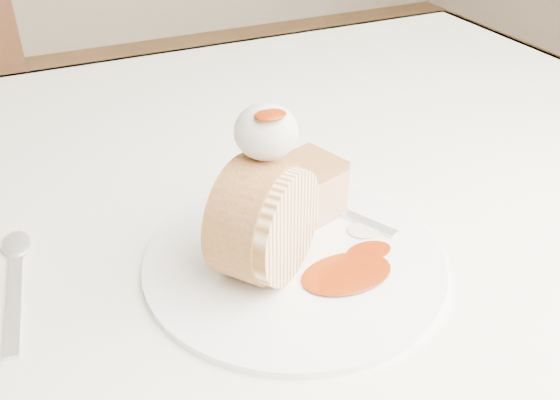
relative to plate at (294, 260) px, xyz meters
name	(u,v)px	position (x,y,z in m)	size (l,w,h in m)	color
table	(196,250)	(-0.04, 0.18, -0.09)	(1.40, 0.90, 0.75)	white
plate	(294,260)	(0.00, 0.00, 0.00)	(0.28, 0.28, 0.01)	white
roulade_slice	(265,221)	(-0.03, 0.00, 0.06)	(0.10, 0.10, 0.06)	#FFDDB1
cake_chunk	(307,192)	(0.04, 0.06, 0.03)	(0.06, 0.06, 0.05)	#AA7740
whipped_cream	(266,132)	(-0.02, 0.01, 0.13)	(0.05, 0.05, 0.05)	silver
caramel_drizzle	(270,108)	(-0.02, 0.00, 0.16)	(0.03, 0.02, 0.01)	#872705
caramel_pool	(347,273)	(0.03, -0.04, 0.01)	(0.09, 0.06, 0.00)	#872705
fork	(344,213)	(0.08, 0.04, 0.01)	(0.02, 0.17, 0.00)	silver
spoon	(14,303)	(-0.24, 0.05, 0.00)	(0.02, 0.16, 0.00)	silver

